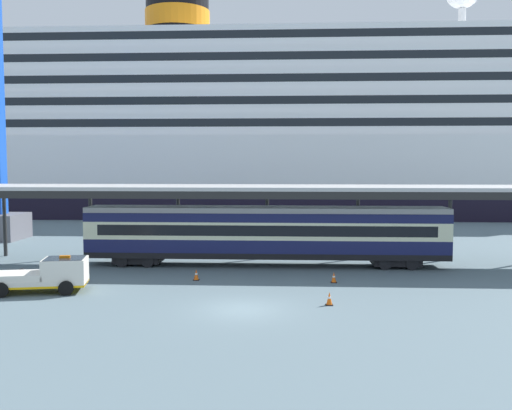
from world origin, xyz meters
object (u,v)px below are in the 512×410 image
object	(u,v)px
cruise_ship	(191,133)
service_truck	(48,274)
traffic_cone_far	(334,278)
traffic_cone_near	(196,275)
traffic_cone_mid	(329,299)
dockside_crane	(3,47)
quay_bollard	(22,276)
train_carriage	(266,233)

from	to	relation	value
cruise_ship	service_truck	bearing A→B (deg)	-89.49
traffic_cone_far	traffic_cone_near	bearing A→B (deg)	178.24
traffic_cone_mid	dockside_crane	xyz separation A→B (m)	(-28.08, 23.03, 17.35)
traffic_cone_near	quay_bollard	xyz separation A→B (m)	(-10.06, -1.72, 0.18)
traffic_cone_mid	service_truck	bearing A→B (deg)	172.19
traffic_cone_mid	cruise_ship	bearing A→B (deg)	106.87
traffic_cone_mid	traffic_cone_far	size ratio (longest dim) A/B	1.08
traffic_cone_near	quay_bollard	distance (m)	10.21
train_carriage	traffic_cone_far	distance (m)	7.14
dockside_crane	quay_bollard	xyz separation A→B (m)	(10.37, -19.11, -17.17)
traffic_cone_mid	train_carriage	bearing A→B (deg)	108.44
cruise_ship	traffic_cone_near	distance (m)	48.40
service_truck	traffic_cone_mid	xyz separation A→B (m)	(15.34, -2.11, -0.65)
traffic_cone_mid	dockside_crane	world-z (taller)	dockside_crane
train_carriage	dockside_crane	bearing A→B (deg)	153.37
traffic_cone_near	traffic_cone_far	size ratio (longest dim) A/B	1.08
traffic_cone_far	train_carriage	bearing A→B (deg)	128.50
dockside_crane	traffic_cone_near	bearing A→B (deg)	-40.40
traffic_cone_near	traffic_cone_far	distance (m)	8.33
cruise_ship	traffic_cone_mid	size ratio (longest dim) A/B	196.58
train_carriage	service_truck	size ratio (longest dim) A/B	4.51
train_carriage	traffic_cone_near	world-z (taller)	train_carriage
service_truck	traffic_cone_mid	bearing A→B (deg)	-7.81
traffic_cone_far	dockside_crane	world-z (taller)	dockside_crane
train_carriage	cruise_ship	bearing A→B (deg)	106.46
dockside_crane	train_carriage	bearing A→B (deg)	-26.63
service_truck	traffic_cone_far	size ratio (longest dim) A/B	8.70
train_carriage	service_truck	bearing A→B (deg)	-143.66
traffic_cone_near	dockside_crane	size ratio (longest dim) A/B	0.01
traffic_cone_far	quay_bollard	bearing A→B (deg)	-175.45
traffic_cone_near	dockside_crane	xyz separation A→B (m)	(-20.44, 17.39, 17.35)
quay_bollard	train_carriage	bearing A→B (deg)	25.82
service_truck	quay_bollard	distance (m)	3.02
service_truck	train_carriage	bearing A→B (deg)	36.34
cruise_ship	dockside_crane	xyz separation A→B (m)	(-12.29, -29.02, 6.32)
traffic_cone_mid	quay_bollard	world-z (taller)	quay_bollard
cruise_ship	traffic_cone_far	distance (m)	50.71
cruise_ship	quay_bollard	distance (m)	49.38
traffic_cone_mid	traffic_cone_far	world-z (taller)	traffic_cone_mid
service_truck	traffic_cone_near	bearing A→B (deg)	24.66
traffic_cone_mid	traffic_cone_far	xyz separation A→B (m)	(0.68, 5.39, -0.03)
traffic_cone_near	dockside_crane	world-z (taller)	dockside_crane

